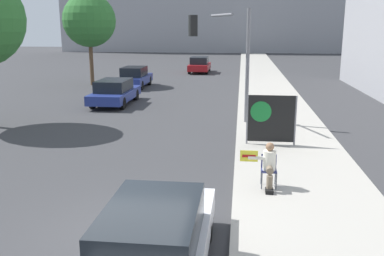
# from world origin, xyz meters

# --- Properties ---
(ground_plane) EXTENTS (160.00, 160.00, 0.00)m
(ground_plane) POSITION_xyz_m (0.00, 0.00, 0.00)
(ground_plane) COLOR #38383A
(sidewalk_curb) EXTENTS (3.73, 90.00, 0.13)m
(sidewalk_curb) POSITION_xyz_m (4.01, 15.00, 0.07)
(sidewalk_curb) COLOR #A8A399
(sidewalk_curb) RESTS_ON ground_plane
(seated_protester) EXTENTS (0.96, 0.77, 1.19)m
(seated_protester) POSITION_xyz_m (3.04, 2.77, 0.77)
(seated_protester) COLOR #474C56
(seated_protester) RESTS_ON sidewalk_curb
(protest_banner) EXTENTS (1.74, 0.06, 1.77)m
(protest_banner) POSITION_xyz_m (3.35, 7.04, 1.07)
(protest_banner) COLOR slate
(protest_banner) RESTS_ON sidewalk_curb
(traffic_light_pole) EXTENTS (2.52, 2.29, 4.85)m
(traffic_light_pole) POSITION_xyz_m (1.61, 10.26, 3.41)
(traffic_light_pole) COLOR slate
(traffic_light_pole) RESTS_ON sidewalk_curb
(parked_car_curbside) EXTENTS (1.75, 4.59, 1.40)m
(parked_car_curbside) POSITION_xyz_m (0.90, -1.50, 0.70)
(parked_car_curbside) COLOR silver
(parked_car_curbside) RESTS_ON ground_plane
(car_on_road_nearest) EXTENTS (1.84, 4.63, 1.39)m
(car_on_road_nearest) POSITION_xyz_m (-4.67, 14.90, 0.70)
(car_on_road_nearest) COLOR navy
(car_on_road_nearest) RESTS_ON ground_plane
(car_on_road_midblock) EXTENTS (1.73, 4.18, 1.46)m
(car_on_road_midblock) POSITION_xyz_m (-5.24, 21.68, 0.72)
(car_on_road_midblock) COLOR navy
(car_on_road_midblock) RESTS_ON ground_plane
(car_on_road_distant) EXTENTS (1.81, 4.18, 1.47)m
(car_on_road_distant) POSITION_xyz_m (-1.64, 32.00, 0.73)
(car_on_road_distant) COLOR maroon
(car_on_road_distant) RESTS_ON ground_plane
(street_tree_midblock) EXTENTS (3.79, 3.79, 6.55)m
(street_tree_midblock) POSITION_xyz_m (-8.68, 22.61, 4.64)
(street_tree_midblock) COLOR brown
(street_tree_midblock) RESTS_ON ground_plane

